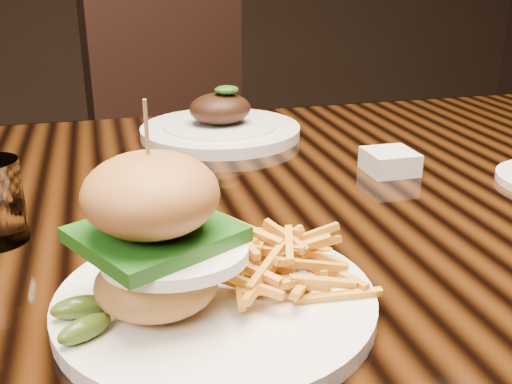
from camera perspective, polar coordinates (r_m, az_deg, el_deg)
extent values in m
cube|color=black|center=(0.74, -2.77, -2.29)|extent=(1.60, 0.90, 0.04)
cube|color=black|center=(1.53, 22.42, -6.53)|extent=(0.06, 0.06, 0.71)
cylinder|color=white|center=(0.51, -3.85, -10.27)|extent=(0.27, 0.27, 0.01)
ellipsoid|color=#A77035|center=(0.48, -9.42, -8.50)|extent=(0.10, 0.10, 0.04)
ellipsoid|color=white|center=(0.46, -7.62, -6.13)|extent=(0.11, 0.09, 0.01)
ellipsoid|color=orange|center=(0.46, -4.84, -5.44)|extent=(0.02, 0.02, 0.01)
cube|color=#1E5E17|center=(0.47, -9.70, -4.43)|extent=(0.15, 0.14, 0.01)
ellipsoid|color=brown|center=(0.45, -9.98, -0.18)|extent=(0.10, 0.10, 0.06)
cylinder|color=olive|center=(0.44, -10.24, 3.58)|extent=(0.00, 0.00, 0.08)
ellipsoid|color=#2C4211|center=(0.47, -16.00, -12.39)|extent=(0.05, 0.04, 0.02)
ellipsoid|color=#2C4211|center=(0.49, -16.51, -10.45)|extent=(0.04, 0.02, 0.02)
cube|color=white|center=(0.85, 12.61, 2.85)|extent=(0.08, 0.08, 0.03)
cylinder|color=white|center=(1.00, -3.40, 5.79)|extent=(0.26, 0.26, 0.02)
cylinder|color=white|center=(1.00, -3.40, 5.90)|extent=(0.19, 0.19, 0.02)
ellipsoid|color=black|center=(0.99, -3.44, 7.93)|extent=(0.10, 0.08, 0.05)
ellipsoid|color=#1E5E17|center=(0.98, -2.82, 9.70)|extent=(0.04, 0.03, 0.01)
cube|color=black|center=(1.60, -4.25, 0.05)|extent=(0.60, 0.60, 0.06)
cube|color=black|center=(1.70, -8.30, 10.01)|extent=(0.45, 0.21, 0.50)
cylinder|color=black|center=(1.47, -6.39, -11.99)|extent=(0.04, 0.04, 0.45)
cylinder|color=black|center=(1.66, 5.15, -7.75)|extent=(0.04, 0.04, 0.45)
cylinder|color=black|center=(1.76, -12.63, -6.29)|extent=(0.04, 0.04, 0.45)
cylinder|color=black|center=(1.93, -2.29, -3.34)|extent=(0.04, 0.04, 0.45)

